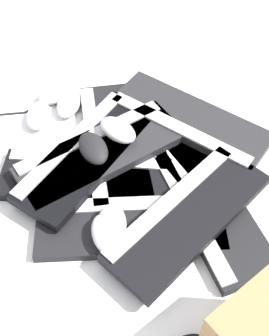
% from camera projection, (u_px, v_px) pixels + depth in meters
% --- Properties ---
extents(ground_plane, '(3.20, 3.20, 0.00)m').
position_uv_depth(ground_plane, '(136.00, 150.00, 1.26)').
color(ground_plane, white).
extents(keyboard_0, '(0.19, 0.45, 0.03)m').
position_uv_depth(keyboard_0, '(178.00, 150.00, 1.24)').
color(keyboard_0, black).
rests_on(keyboard_0, ground).
extents(keyboard_1, '(0.34, 0.46, 0.03)m').
position_uv_depth(keyboard_1, '(113.00, 143.00, 1.26)').
color(keyboard_1, black).
rests_on(keyboard_1, ground).
extents(keyboard_2, '(0.43, 0.40, 0.03)m').
position_uv_depth(keyboard_2, '(88.00, 179.00, 1.18)').
color(keyboard_2, black).
rests_on(keyboard_2, ground).
extents(keyboard_3, '(0.45, 0.37, 0.03)m').
position_uv_depth(keyboard_3, '(130.00, 226.00, 1.09)').
color(keyboard_3, black).
rests_on(keyboard_3, ground).
extents(keyboard_4, '(0.26, 0.46, 0.03)m').
position_uv_depth(keyboard_4, '(208.00, 204.00, 1.13)').
color(keyboard_4, black).
rests_on(keyboard_4, ground).
extents(keyboard_5, '(0.46, 0.22, 0.03)m').
position_uv_depth(keyboard_5, '(188.00, 216.00, 1.07)').
color(keyboard_5, black).
rests_on(keyboard_5, keyboard_4).
extents(keyboard_6, '(0.45, 0.17, 0.03)m').
position_uv_depth(keyboard_6, '(101.00, 153.00, 1.20)').
color(keyboard_6, '#232326').
rests_on(keyboard_6, keyboard_1).
extents(keyboard_7, '(0.46, 0.29, 0.03)m').
position_uv_depth(keyboard_7, '(88.00, 154.00, 1.19)').
color(keyboard_7, black).
rests_on(keyboard_7, keyboard_2).
extents(keyboard_8, '(0.28, 0.46, 0.03)m').
position_uv_depth(keyboard_8, '(189.00, 120.00, 1.27)').
color(keyboard_8, '#232326').
rests_on(keyboard_8, keyboard_0).
extents(mouse_0, '(0.12, 0.13, 0.04)m').
position_uv_depth(mouse_0, '(112.00, 224.00, 1.05)').
color(mouse_0, silver).
rests_on(mouse_0, keyboard_3).
extents(mouse_1, '(0.08, 0.12, 0.04)m').
position_uv_depth(mouse_1, '(118.00, 130.00, 1.20)').
color(mouse_1, silver).
rests_on(mouse_1, keyboard_6).
extents(mouse_2, '(0.09, 0.12, 0.04)m').
position_uv_depth(mouse_2, '(93.00, 148.00, 1.16)').
color(mouse_2, black).
rests_on(mouse_2, keyboard_7).
extents(mouse_3, '(0.12, 0.13, 0.04)m').
position_uv_depth(mouse_3, '(38.00, 116.00, 1.31)').
color(mouse_3, silver).
rests_on(mouse_3, ground).
extents(mouse_4, '(0.13, 0.12, 0.04)m').
position_uv_depth(mouse_4, '(69.00, 104.00, 1.34)').
color(mouse_4, silver).
rests_on(mouse_4, ground).
extents(mouse_6, '(0.11, 0.07, 0.04)m').
position_uv_depth(mouse_6, '(55.00, 94.00, 1.37)').
color(mouse_6, '#B7B7BC').
rests_on(mouse_6, ground).
extents(mouse_7, '(0.10, 0.12, 0.04)m').
position_uv_depth(mouse_7, '(107.00, 234.00, 1.04)').
color(mouse_7, silver).
rests_on(mouse_7, keyboard_3).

